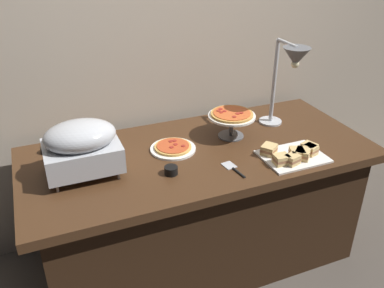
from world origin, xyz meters
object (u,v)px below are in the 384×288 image
(heat_lamp, at_px, (291,65))
(serving_spatula, at_px, (234,169))
(sauce_cup_far, at_px, (171,170))
(pizza_plate_front, at_px, (173,148))
(chafing_dish, at_px, (81,146))
(pizza_plate_center, at_px, (232,117))
(sandwich_platter, at_px, (293,154))
(sauce_cup_near, at_px, (46,150))

(heat_lamp, distance_m, serving_spatula, 0.67)
(heat_lamp, relative_size, sauce_cup_far, 7.77)
(pizza_plate_front, bearing_deg, chafing_dish, -172.37)
(chafing_dish, height_order, pizza_plate_center, chafing_dish)
(chafing_dish, xyz_separation_m, sandwich_platter, (1.04, -0.26, -0.13))
(serving_spatula, bearing_deg, pizza_plate_center, 65.19)
(pizza_plate_center, bearing_deg, pizza_plate_front, -175.98)
(sandwich_platter, height_order, serving_spatula, sandwich_platter)
(pizza_plate_front, distance_m, serving_spatula, 0.37)
(sandwich_platter, bearing_deg, chafing_dish, 165.80)
(chafing_dish, distance_m, sandwich_platter, 1.08)
(pizza_plate_center, relative_size, sandwich_platter, 0.82)
(heat_lamp, relative_size, serving_spatula, 3.02)
(heat_lamp, height_order, pizza_plate_front, heat_lamp)
(chafing_dish, bearing_deg, pizza_plate_front, 7.63)
(serving_spatula, bearing_deg, heat_lamp, 29.50)
(pizza_plate_front, height_order, sauce_cup_near, sauce_cup_near)
(pizza_plate_front, bearing_deg, sandwich_platter, -30.63)
(chafing_dish, distance_m, pizza_plate_front, 0.51)
(pizza_plate_front, bearing_deg, sauce_cup_far, -112.14)
(sandwich_platter, height_order, sauce_cup_far, sandwich_platter)
(pizza_plate_center, bearing_deg, sandwich_platter, -62.17)
(heat_lamp, height_order, sauce_cup_far, heat_lamp)
(sandwich_platter, relative_size, serving_spatula, 1.91)
(sandwich_platter, bearing_deg, sauce_cup_near, 155.03)
(sauce_cup_near, bearing_deg, sauce_cup_far, -39.64)
(sauce_cup_near, bearing_deg, pizza_plate_front, -19.64)
(pizza_plate_front, relative_size, sandwich_platter, 0.75)
(chafing_dish, relative_size, pizza_plate_front, 1.44)
(sauce_cup_far, distance_m, serving_spatula, 0.32)
(sandwich_platter, distance_m, sauce_cup_near, 1.32)
(pizza_plate_center, relative_size, sauce_cup_far, 4.00)
(serving_spatula, bearing_deg, pizza_plate_front, 124.78)
(pizza_plate_front, height_order, sauce_cup_far, sauce_cup_far)
(sauce_cup_near, bearing_deg, sandwich_platter, -24.97)
(pizza_plate_front, distance_m, sauce_cup_far, 0.24)
(pizza_plate_center, xyz_separation_m, sauce_cup_far, (-0.46, -0.25, -0.10))
(chafing_dish, relative_size, sauce_cup_near, 6.23)
(pizza_plate_center, distance_m, sandwich_platter, 0.41)
(chafing_dish, height_order, sauce_cup_far, chafing_dish)
(sauce_cup_near, height_order, sauce_cup_far, sauce_cup_far)
(serving_spatula, bearing_deg, sandwich_platter, -3.52)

